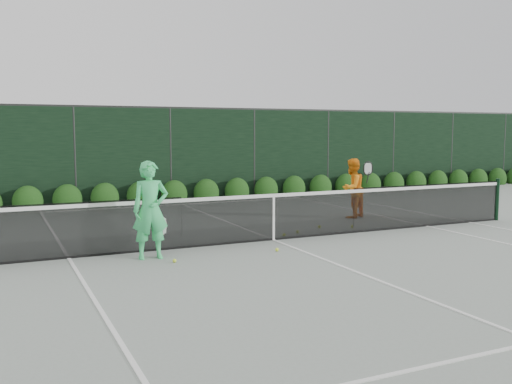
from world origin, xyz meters
name	(u,v)px	position (x,y,z in m)	size (l,w,h in m)	color
ground	(273,240)	(0.00, 0.00, 0.00)	(80.00, 80.00, 0.00)	gray
tennis_net	(273,215)	(-0.02, 0.00, 0.53)	(12.90, 0.10, 1.07)	black
player_woman	(150,210)	(-2.76, -0.60, 0.88)	(0.68, 0.47, 1.76)	#3FD775
player_man	(352,188)	(3.26, 1.90, 0.78)	(0.97, 0.85, 1.56)	orange
court_lines	(273,240)	(0.00, 0.00, 0.01)	(11.03, 23.83, 0.01)	white
windscreen_fence	(348,178)	(0.00, -2.71, 1.51)	(32.00, 21.07, 3.06)	black
hedge_row	(174,195)	(0.00, 7.15, 0.23)	(31.66, 0.65, 0.94)	black
tennis_balls	(290,237)	(0.39, 0.02, 0.03)	(4.93, 2.04, 0.07)	#DDF736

